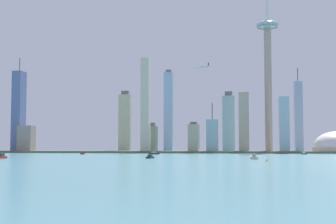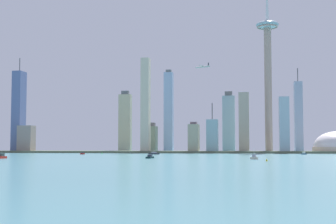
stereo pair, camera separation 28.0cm
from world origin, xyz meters
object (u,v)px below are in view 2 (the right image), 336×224
boat_7 (2,157)px  channel_buoy_1 (102,153)px  skyscraper_4 (194,138)px  skyscraper_9 (169,112)px  boat_4 (150,157)px  skyscraper_6 (298,117)px  skyscraper_11 (284,125)px  skyscraper_8 (229,123)px  skyscraper_0 (152,139)px  observation_tower (268,60)px  airplane (203,67)px  skyscraper_3 (26,139)px  skyscraper_1 (19,112)px  boat_3 (304,153)px  boat_1 (154,153)px  skyscraper_7 (244,123)px  channel_buoy_0 (267,160)px  skyscraper_5 (212,136)px  boat_0 (254,157)px  boat_2 (82,154)px  skyscraper_10 (146,105)px  skyscraper_2 (125,123)px  stadium_dome (336,148)px

boat_7 → channel_buoy_1: size_ratio=4.49×
skyscraper_4 → skyscraper_9: 100.93m
boat_4 → skyscraper_6: bearing=-19.2°
skyscraper_11 → skyscraper_9: bearing=162.3°
skyscraper_6 → skyscraper_8: 128.47m
skyscraper_0 → skyscraper_4: size_ratio=1.04×
observation_tower → skyscraper_4: observation_tower is taller
observation_tower → airplane: observation_tower is taller
skyscraper_3 → skyscraper_11: skyscraper_11 is taller
skyscraper_1 → boat_3: size_ratio=20.01×
skyscraper_9 → boat_1: size_ratio=8.93×
skyscraper_7 → channel_buoy_0: skyscraper_7 is taller
skyscraper_5 → skyscraper_6: 167.21m
skyscraper_3 → skyscraper_6: bearing=6.1°
airplane → skyscraper_7: bearing=-129.6°
skyscraper_11 → boat_7: bearing=-126.0°
boat_4 → channel_buoy_0: size_ratio=6.81×
boat_0 → boat_2: (-252.56, 239.09, -0.45)m
skyscraper_8 → skyscraper_9: 116.85m
observation_tower → skyscraper_10: (-217.27, -46.43, -84.20)m
boat_4 → skyscraper_1: bearing=44.1°
skyscraper_4 → boat_3: skyscraper_4 is taller
skyscraper_5 → boat_3: size_ratio=9.58×
skyscraper_3 → boat_7: 455.86m
observation_tower → skyscraper_11: 130.49m
skyscraper_5 → channel_buoy_0: bearing=-79.9°
observation_tower → boat_1: 300.79m
skyscraper_7 → boat_1: (-130.78, -174.72, -53.39)m
skyscraper_2 → boat_7: (1.97, -476.87, -56.19)m
boat_1 → boat_4: size_ratio=1.19×
skyscraper_1 → channel_buoy_0: (461.44, -484.61, -78.25)m
skyscraper_0 → airplane: (103.37, -56.85, 126.82)m
skyscraper_5 → skyscraper_7: size_ratio=0.81×
skyscraper_1 → skyscraper_4: size_ratio=3.37×
stadium_dome → airplane: bearing=-174.5°
skyscraper_1 → observation_tower: bearing=1.4°
skyscraper_6 → boat_2: 406.00m
skyscraper_5 → skyscraper_11: size_ratio=0.92×
skyscraper_10 → boat_1: size_ratio=9.52×
skyscraper_6 → skyscraper_3: bearing=-173.9°
skyscraper_1 → boat_2: bearing=-43.3°
skyscraper_6 → boat_2: size_ratio=21.80×
skyscraper_4 → skyscraper_5: skyscraper_5 is taller
skyscraper_9 → boat_7: size_ratio=12.20×
boat_0 → skyscraper_7: bearing=-44.5°
channel_buoy_1 → skyscraper_6: bearing=30.0°
skyscraper_9 → boat_2: size_ratio=22.31×
skyscraper_5 → boat_0: (72.06, -404.56, -28.05)m
skyscraper_11 → channel_buoy_1: (-286.18, -117.70, -46.70)m
skyscraper_5 → boat_2: skyscraper_5 is taller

